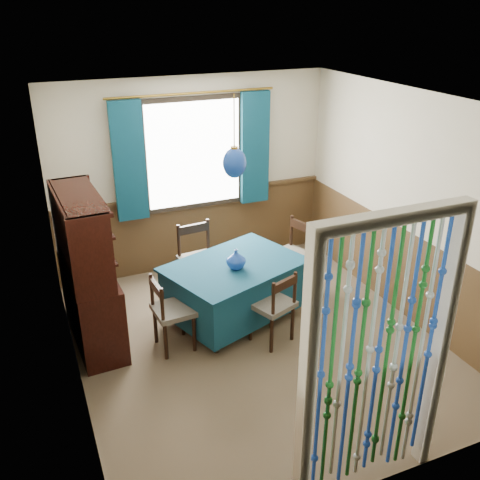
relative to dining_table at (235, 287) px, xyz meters
name	(u,v)px	position (x,y,z in m)	size (l,w,h in m)	color
floor	(256,341)	(0.04, -0.51, -0.41)	(4.00, 4.00, 0.00)	brown
ceiling	(260,102)	(0.04, -0.51, 2.09)	(4.00, 4.00, 0.00)	silver
wall_back	(193,176)	(0.04, 1.49, 0.84)	(3.60, 3.60, 0.00)	beige
wall_front	(385,347)	(0.04, -2.51, 0.84)	(3.60, 3.60, 0.00)	beige
wall_left	(65,267)	(-1.76, -0.51, 0.84)	(4.00, 4.00, 0.00)	beige
wall_right	(409,208)	(1.84, -0.51, 0.84)	(4.00, 4.00, 0.00)	beige
wainscot_back	(195,230)	(0.04, 1.48, 0.09)	(3.60, 3.60, 0.00)	#4B341C
wainscot_front	(372,433)	(0.04, -2.49, 0.09)	(3.60, 3.60, 0.00)	#4B341C
wainscot_left	(78,340)	(-1.75, -0.51, 0.09)	(4.00, 4.00, 0.00)	#4B341C
wainscot_right	(399,269)	(1.82, -0.51, 0.09)	(4.00, 4.00, 0.00)	#4B341C
window	(193,154)	(0.04, 1.44, 1.14)	(1.32, 0.12, 1.42)	black
doorway	(377,366)	(0.04, -2.45, 0.64)	(1.16, 0.12, 2.18)	silver
dining_table	(235,287)	(0.00, 0.00, 0.00)	(1.69, 1.42, 0.69)	#0F3A4F
chair_near	(274,305)	(0.21, -0.56, 0.03)	(0.51, 0.50, 0.81)	black
chair_far	(200,260)	(-0.20, 0.61, 0.08)	(0.50, 0.48, 0.92)	black
chair_left	(171,311)	(-0.81, -0.26, 0.03)	(0.41, 0.43, 0.81)	black
chair_right	(293,256)	(0.88, 0.30, 0.08)	(0.55, 0.56, 0.91)	black
sideboard	(90,292)	(-1.53, 0.21, 0.17)	(0.49, 1.26, 1.62)	black
pendant_lamp	(234,163)	(0.00, 0.00, 1.42)	(0.24, 0.24, 0.83)	olive
vase_table	(236,260)	(-0.03, -0.10, 0.38)	(0.19, 0.19, 0.20)	navy
bowl_shelf	(94,253)	(-1.47, -0.09, 0.73)	(0.19, 0.19, 0.05)	beige
vase_sideboard	(87,250)	(-1.47, 0.53, 0.49)	(0.16, 0.16, 0.17)	beige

